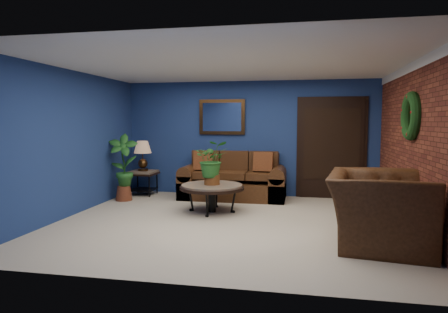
% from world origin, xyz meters
% --- Properties ---
extents(floor, '(5.50, 5.50, 0.00)m').
position_xyz_m(floor, '(0.00, 0.00, 0.00)').
color(floor, beige).
rests_on(floor, ground).
extents(wall_back, '(5.50, 0.04, 2.50)m').
position_xyz_m(wall_back, '(0.00, 2.50, 1.25)').
color(wall_back, navy).
rests_on(wall_back, ground).
extents(wall_left, '(0.04, 5.00, 2.50)m').
position_xyz_m(wall_left, '(-2.75, 0.00, 1.25)').
color(wall_left, navy).
rests_on(wall_left, ground).
extents(wall_right_brick, '(0.04, 5.00, 2.50)m').
position_xyz_m(wall_right_brick, '(2.75, 0.00, 1.25)').
color(wall_right_brick, brown).
rests_on(wall_right_brick, ground).
extents(ceiling, '(5.50, 5.00, 0.02)m').
position_xyz_m(ceiling, '(0.00, 0.00, 2.50)').
color(ceiling, white).
rests_on(ceiling, wall_back).
extents(crown_molding, '(0.03, 5.00, 0.14)m').
position_xyz_m(crown_molding, '(2.72, 0.00, 2.43)').
color(crown_molding, white).
rests_on(crown_molding, wall_right_brick).
extents(wall_mirror, '(1.02, 0.06, 0.77)m').
position_xyz_m(wall_mirror, '(-0.60, 2.46, 1.72)').
color(wall_mirror, '#452B15').
rests_on(wall_mirror, wall_back).
extents(closet_door, '(1.44, 0.06, 2.18)m').
position_xyz_m(closet_door, '(1.75, 2.47, 1.05)').
color(closet_door, black).
rests_on(closet_door, wall_back).
extents(wreath, '(0.16, 0.72, 0.72)m').
position_xyz_m(wreath, '(2.69, 0.05, 1.70)').
color(wreath, black).
rests_on(wreath, wall_right_brick).
extents(sofa, '(2.19, 0.95, 0.99)m').
position_xyz_m(sofa, '(-0.28, 2.08, 0.32)').
color(sofa, '#4E2A16').
rests_on(sofa, ground).
extents(coffee_table, '(1.16, 1.16, 0.50)m').
position_xyz_m(coffee_table, '(-0.43, 0.71, 0.44)').
color(coffee_table, '#56514B').
rests_on(coffee_table, ground).
extents(end_table, '(0.59, 0.59, 0.54)m').
position_xyz_m(end_table, '(-2.30, 2.05, 0.41)').
color(end_table, '#56514B').
rests_on(end_table, ground).
extents(table_lamp, '(0.38, 0.38, 0.64)m').
position_xyz_m(table_lamp, '(-2.30, 2.05, 0.95)').
color(table_lamp, '#452B15').
rests_on(table_lamp, end_table).
extents(side_chair, '(0.44, 0.44, 0.87)m').
position_xyz_m(side_chair, '(0.32, 2.11, 0.49)').
color(side_chair, '#5B311A').
rests_on(side_chair, ground).
extents(armchair, '(1.49, 1.64, 0.95)m').
position_xyz_m(armchair, '(2.15, -0.75, 0.48)').
color(armchair, '#4E2A16').
rests_on(armchair, ground).
extents(coffee_plant, '(0.71, 0.66, 0.78)m').
position_xyz_m(coffee_plant, '(-0.43, 0.71, 0.93)').
color(coffee_plant, brown).
rests_on(coffee_plant, coffee_table).
extents(floor_plant, '(0.39, 0.34, 0.80)m').
position_xyz_m(floor_plant, '(2.35, 0.82, 0.41)').
color(floor_plant, brown).
rests_on(floor_plant, ground).
extents(tall_plant, '(0.67, 0.54, 1.37)m').
position_xyz_m(tall_plant, '(-2.45, 1.39, 0.74)').
color(tall_plant, brown).
rests_on(tall_plant, ground).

